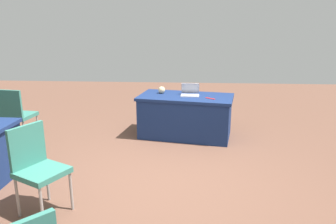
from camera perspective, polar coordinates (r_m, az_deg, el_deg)
ground_plane at (r=4.26m, az=-1.97°, el=-12.14°), size 14.40×14.40×0.00m
table_foreground at (r=5.78m, az=3.12°, el=-0.68°), size 1.75×1.12×0.74m
chair_tucked_left at (r=3.68m, az=-22.11°, el=-8.56°), size 0.59×0.59×0.96m
chair_by_pillar at (r=5.89m, az=-25.20°, el=-0.10°), size 0.49×0.49×0.95m
laptop_silver at (r=5.71m, az=3.91°, el=3.33°), size 0.33×0.30×0.21m
yarn_ball at (r=5.87m, az=-1.13°, el=3.92°), size 0.13×0.13×0.13m
scissors_red at (r=5.50m, az=7.47°, el=2.39°), size 0.16×0.14×0.01m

